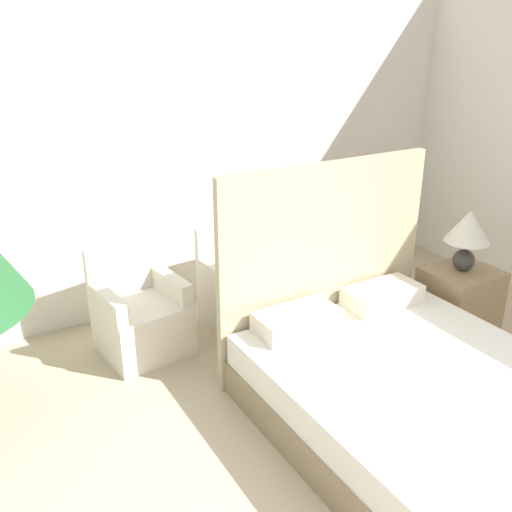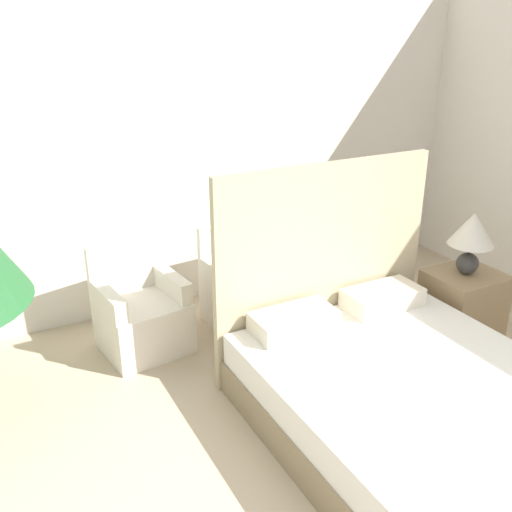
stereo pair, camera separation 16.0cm
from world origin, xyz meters
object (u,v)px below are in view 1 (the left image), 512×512
object	(u,v)px
nightstand	(458,301)
table_lamp	(468,231)
bed	(413,390)
armchair_near_window_left	(142,319)
armchair_near_window_right	(244,293)

from	to	relation	value
nightstand	table_lamp	size ratio (longest dim) A/B	1.12
table_lamp	bed	bearing A→B (deg)	-149.29
armchair_near_window_left	nightstand	distance (m)	2.59
table_lamp	nightstand	bearing A→B (deg)	-57.18
armchair_near_window_left	armchair_near_window_right	world-z (taller)	same
armchair_near_window_right	nightstand	xyz separation A→B (m)	(1.45, -1.05, 0.01)
armchair_near_window_left	nightstand	bearing A→B (deg)	-30.71
nightstand	armchair_near_window_left	bearing A→B (deg)	156.13
armchair_near_window_right	table_lamp	bearing A→B (deg)	-38.52
bed	armchair_near_window_right	xyz separation A→B (m)	(-0.24, 1.76, -0.01)
bed	table_lamp	world-z (taller)	bed
bed	armchair_near_window_left	size ratio (longest dim) A/B	2.58
armchair_near_window_left	table_lamp	distance (m)	2.66
bed	armchair_near_window_right	distance (m)	1.77
table_lamp	armchair_near_window_left	bearing A→B (deg)	156.21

